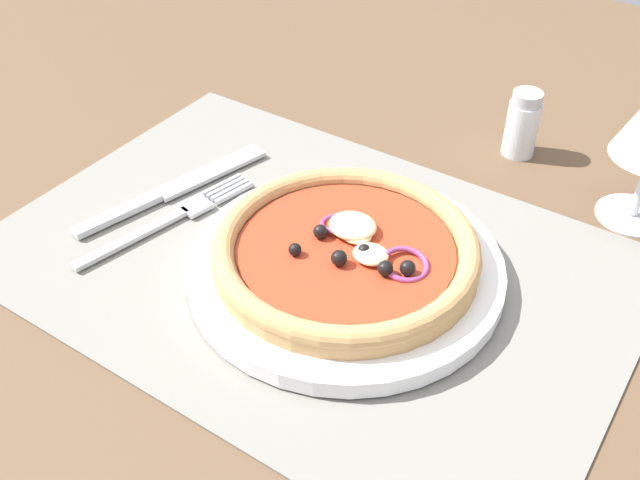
% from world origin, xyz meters
% --- Properties ---
extents(ground_plane, '(1.90, 1.40, 0.02)m').
position_xyz_m(ground_plane, '(0.00, 0.00, -0.01)').
color(ground_plane, brown).
extents(placemat, '(0.51, 0.35, 0.00)m').
position_xyz_m(placemat, '(0.00, 0.00, 0.00)').
color(placemat, slate).
rests_on(placemat, ground_plane).
extents(plate, '(0.25, 0.25, 0.01)m').
position_xyz_m(plate, '(0.03, 0.00, 0.01)').
color(plate, white).
rests_on(plate, placemat).
extents(pizza, '(0.21, 0.21, 0.03)m').
position_xyz_m(pizza, '(0.03, 0.01, 0.03)').
color(pizza, tan).
rests_on(pizza, plate).
extents(fork, '(0.05, 0.18, 0.00)m').
position_xyz_m(fork, '(-0.13, -0.02, 0.01)').
color(fork, '#B2B5BA').
rests_on(fork, placemat).
extents(knife, '(0.07, 0.20, 0.01)m').
position_xyz_m(knife, '(-0.16, 0.01, 0.01)').
color(knife, '#B2B5BA').
rests_on(knife, placemat).
extents(pepper_shaker, '(0.03, 0.03, 0.07)m').
position_xyz_m(pepper_shaker, '(0.08, 0.25, 0.03)').
color(pepper_shaker, silver).
rests_on(pepper_shaker, ground_plane).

